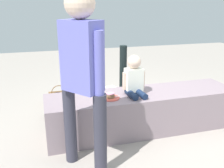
{
  "coord_description": "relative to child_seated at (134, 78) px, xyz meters",
  "views": [
    {
      "loc": [
        -1.18,
        -2.69,
        1.57
      ],
      "look_at": [
        -0.49,
        -0.29,
        0.75
      ],
      "focal_mm": 39.83,
      "sensor_mm": 36.0,
      "label": 1
    }
  ],
  "objects": [
    {
      "name": "cake_plate",
      "position": [
        -0.31,
        -0.05,
        -0.19
      ],
      "size": [
        0.22,
        0.22,
        0.07
      ],
      "color": "#E0594C",
      "rests_on": "concrete_ledge"
    },
    {
      "name": "child_seated",
      "position": [
        0.0,
        0.0,
        0.0
      ],
      "size": [
        0.28,
        0.32,
        0.48
      ],
      "color": "#172645",
      "rests_on": "concrete_ledge"
    },
    {
      "name": "handbag_black_leather",
      "position": [
        -0.87,
        0.68,
        -0.57
      ],
      "size": [
        0.33,
        0.11,
        0.38
      ],
      "color": "black",
      "rests_on": "ground_plane"
    },
    {
      "name": "railing_post",
      "position": [
        0.13,
        0.8,
        -0.36
      ],
      "size": [
        0.36,
        0.36,
        0.97
      ],
      "color": "black",
      "rests_on": "ground_plane"
    },
    {
      "name": "handbag_brown_canvas",
      "position": [
        -0.83,
        1.17,
        -0.61
      ],
      "size": [
        0.32,
        0.14,
        0.32
      ],
      "color": "brown",
      "rests_on": "ground_plane"
    },
    {
      "name": "concrete_ledge",
      "position": [
        0.14,
        0.02,
        -0.46
      ],
      "size": [
        2.42,
        0.6,
        0.5
      ],
      "primitive_type": "cube",
      "color": "gray",
      "rests_on": "ground_plane"
    },
    {
      "name": "adult_standing",
      "position": [
        -0.71,
        -0.56,
        0.31
      ],
      "size": [
        0.38,
        0.42,
        1.69
      ],
      "color": "#333240",
      "rests_on": "ground_plane"
    },
    {
      "name": "water_bottle_near_gift",
      "position": [
        1.12,
        0.76,
        -0.63
      ],
      "size": [
        0.07,
        0.07,
        0.19
      ],
      "color": "silver",
      "rests_on": "ground_plane"
    },
    {
      "name": "cake_box_white",
      "position": [
        0.05,
        1.29,
        -0.65
      ],
      "size": [
        0.41,
        0.39,
        0.13
      ],
      "primitive_type": "cube",
      "rotation": [
        0.0,
        0.0,
        0.35
      ],
      "color": "white",
      "rests_on": "ground_plane"
    },
    {
      "name": "party_cup_red",
      "position": [
        -0.53,
        0.78,
        -0.67
      ],
      "size": [
        0.08,
        0.08,
        0.09
      ],
      "primitive_type": "cylinder",
      "color": "red",
      "rests_on": "ground_plane"
    },
    {
      "name": "ground_plane",
      "position": [
        0.14,
        0.02,
        -0.71
      ],
      "size": [
        12.0,
        12.0,
        0.0
      ],
      "primitive_type": "plane",
      "color": "#A0968C"
    },
    {
      "name": "gift_bag",
      "position": [
        0.7,
        0.63,
        -0.55
      ],
      "size": [
        0.23,
        0.09,
        0.36
      ],
      "color": "#4C99E0",
      "rests_on": "ground_plane"
    }
  ]
}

